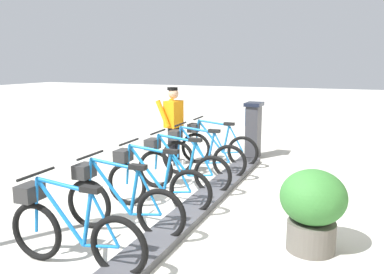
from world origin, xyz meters
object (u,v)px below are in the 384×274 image
at_px(bike_docked_1, 199,155).
at_px(bike_docked_5, 69,230).
at_px(payment_kiosk, 253,129).
at_px(bike_docked_0, 215,145).
at_px(bike_docked_3, 153,181).
at_px(planter_bush, 313,206).
at_px(worker_near_rack, 173,123).
at_px(bike_docked_4, 118,201).
at_px(bike_docked_2, 179,166).

distance_m(bike_docked_1, bike_docked_5, 3.75).
bearing_deg(payment_kiosk, bike_docked_0, 59.93).
bearing_deg(payment_kiosk, bike_docked_3, 81.45).
relative_size(bike_docked_1, planter_bush, 1.77).
bearing_deg(planter_bush, bike_docked_5, 30.98).
bearing_deg(bike_docked_3, bike_docked_0, -90.00).
bearing_deg(worker_near_rack, bike_docked_4, 103.85).
height_order(bike_docked_1, bike_docked_4, same).
distance_m(bike_docked_0, bike_docked_2, 1.88).
distance_m(bike_docked_2, planter_bush, 2.73).
relative_size(bike_docked_1, bike_docked_2, 1.00).
bearing_deg(bike_docked_3, bike_docked_4, 90.00).
bearing_deg(bike_docked_2, bike_docked_3, 90.00).
xyz_separation_m(payment_kiosk, bike_docked_0, (0.57, 0.99, -0.24)).
distance_m(bike_docked_1, planter_bush, 3.31).
relative_size(bike_docked_3, planter_bush, 1.77).
relative_size(bike_docked_3, worker_near_rack, 1.04).
bearing_deg(bike_docked_3, payment_kiosk, -98.55).
bearing_deg(planter_bush, payment_kiosk, -67.61).
height_order(bike_docked_0, planter_bush, bike_docked_0).
relative_size(bike_docked_2, planter_bush, 1.77).
bearing_deg(bike_docked_2, payment_kiosk, -101.29).
xyz_separation_m(payment_kiosk, bike_docked_2, (0.57, 2.86, -0.24)).
distance_m(bike_docked_1, bike_docked_4, 2.81).
height_order(bike_docked_0, bike_docked_3, same).
bearing_deg(worker_near_rack, bike_docked_3, 108.70).
relative_size(bike_docked_3, bike_docked_5, 1.00).
height_order(bike_docked_1, bike_docked_3, same).
relative_size(bike_docked_1, worker_near_rack, 1.04).
relative_size(bike_docked_5, planter_bush, 1.77).
height_order(payment_kiosk, bike_docked_3, payment_kiosk).
xyz_separation_m(bike_docked_1, planter_bush, (-2.33, 2.35, 0.11)).
relative_size(worker_near_rack, planter_bush, 1.71).
bearing_deg(bike_docked_5, bike_docked_4, -90.00).
relative_size(bike_docked_0, bike_docked_5, 1.00).
bearing_deg(planter_bush, bike_docked_3, -11.50).
bearing_deg(bike_docked_2, worker_near_rack, -61.64).
height_order(bike_docked_0, bike_docked_2, same).
height_order(bike_docked_0, bike_docked_1, same).
bearing_deg(bike_docked_0, payment_kiosk, -120.07).
distance_m(bike_docked_2, worker_near_rack, 1.86).
distance_m(payment_kiosk, planter_bush, 4.63).
relative_size(bike_docked_3, bike_docked_4, 1.00).
distance_m(bike_docked_0, bike_docked_5, 4.69).
height_order(worker_near_rack, planter_bush, worker_near_rack).
height_order(payment_kiosk, bike_docked_1, payment_kiosk).
height_order(bike_docked_2, bike_docked_4, same).
height_order(bike_docked_0, bike_docked_5, same).
height_order(payment_kiosk, worker_near_rack, worker_near_rack).
bearing_deg(bike_docked_5, bike_docked_1, -90.00).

